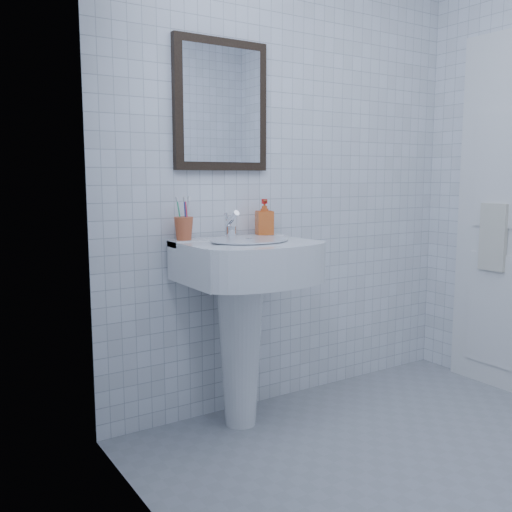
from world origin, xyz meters
TOP-DOWN VIEW (x-y plane):
  - ground at (0.00, 0.00)m, footprint 2.40×2.40m
  - wall_back at (0.00, 1.20)m, footprint 2.20×0.02m
  - wall_left at (-1.10, 0.00)m, footprint 0.02×2.40m
  - washbasin at (-0.44, 0.99)m, footprint 0.60×0.44m
  - faucet at (-0.44, 1.10)m, footprint 0.05×0.12m
  - toothbrush_cup at (-0.68, 1.12)m, footprint 0.10×0.10m
  - soap_dispenser at (-0.23, 1.12)m, footprint 0.10×0.10m
  - wall_mirror at (-0.44, 1.18)m, footprint 0.50×0.04m
  - towel_ring at (1.06, 0.69)m, footprint 0.01×0.18m
  - hand_towel at (1.04, 0.69)m, footprint 0.03×0.16m

SIDE VIEW (x-z plane):
  - ground at x=0.00m, z-range 0.00..0.00m
  - washbasin at x=-0.44m, z-range 0.16..1.08m
  - hand_towel at x=1.04m, z-range 0.68..1.06m
  - faucet at x=-0.44m, z-range 0.90..1.04m
  - toothbrush_cup at x=-0.68m, z-range 0.92..1.03m
  - soap_dispenser at x=-0.23m, z-range 0.92..1.10m
  - towel_ring at x=1.06m, z-range 0.96..1.14m
  - wall_back at x=0.00m, z-range 0.00..2.50m
  - wall_left at x=-1.10m, z-range 0.00..2.50m
  - wall_mirror at x=-0.44m, z-range 1.24..1.86m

